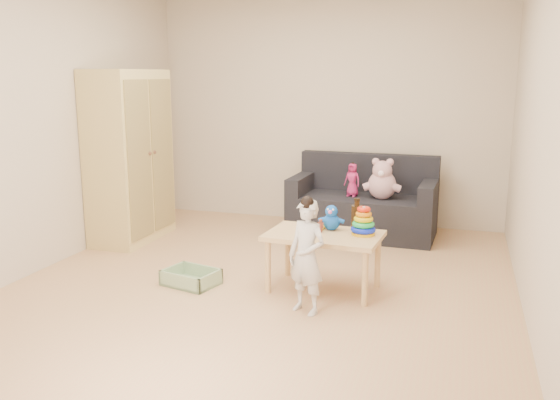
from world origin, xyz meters
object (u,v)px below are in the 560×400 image
(wardrobe, at_px, (130,156))
(sofa, at_px, (362,215))
(toddler, at_px, (307,258))
(play_table, at_px, (324,262))

(wardrobe, bearing_deg, sofa, 20.93)
(sofa, height_order, toddler, toddler)
(play_table, bearing_deg, toddler, -91.63)
(sofa, relative_size, play_table, 1.71)
(wardrobe, distance_m, toddler, 2.66)
(wardrobe, xyz_separation_m, toddler, (2.24, -1.37, -0.46))
(wardrobe, xyz_separation_m, play_table, (2.25, -0.88, -0.64))
(sofa, bearing_deg, play_table, -88.42)
(sofa, bearing_deg, wardrobe, -156.90)
(play_table, height_order, toddler, toddler)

